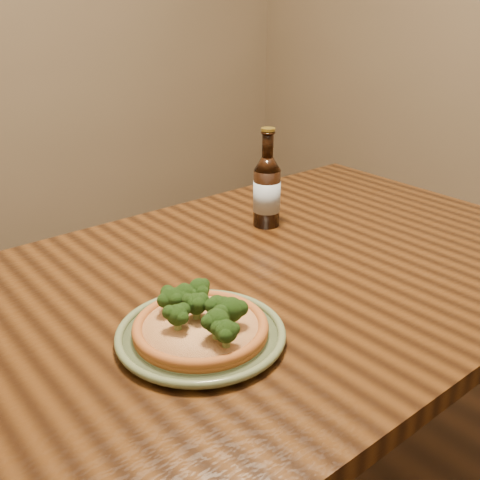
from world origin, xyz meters
TOP-DOWN VIEW (x-y plane):
  - table at (0.00, 0.10)m, footprint 1.60×0.90m
  - plate at (-0.16, -0.02)m, footprint 0.28×0.28m
  - pizza at (-0.16, -0.02)m, footprint 0.23×0.23m
  - beer_bottle at (0.26, 0.29)m, footprint 0.07×0.07m

SIDE VIEW (x-z plane):
  - table at x=0.00m, z-range 0.28..1.03m
  - plate at x=-0.16m, z-range 0.75..0.77m
  - pizza at x=-0.16m, z-range 0.75..0.81m
  - beer_bottle at x=0.26m, z-range 0.72..0.96m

